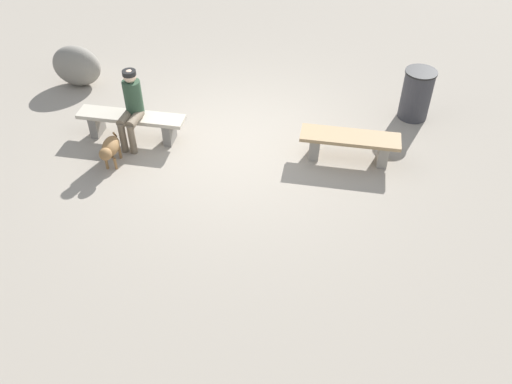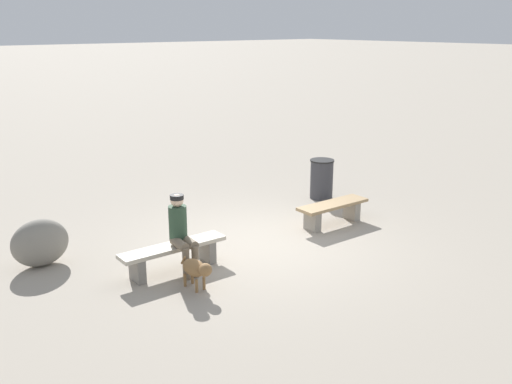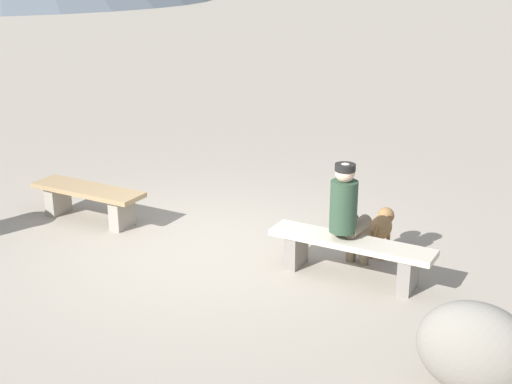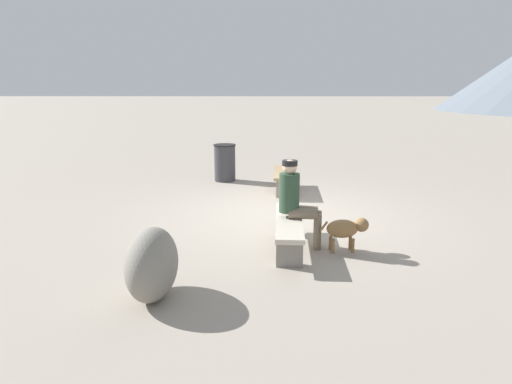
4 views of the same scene
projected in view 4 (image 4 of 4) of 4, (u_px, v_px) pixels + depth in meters
ground at (280, 215)px, 8.04m from camera, size 210.00×210.00×0.06m
bench_left at (284, 178)px, 9.71m from camera, size 1.56×0.50×0.44m
bench_right at (289, 228)px, 6.25m from camera, size 1.79×0.43×0.44m
seated_person at (296, 199)px, 6.24m from camera, size 0.35×0.61×1.26m
dog at (346, 229)px, 6.14m from camera, size 0.29×0.68×0.48m
trash_bin at (225, 163)px, 10.78m from camera, size 0.54×0.54×0.89m
boulder at (152, 264)px, 4.74m from camera, size 0.93×0.56×0.79m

